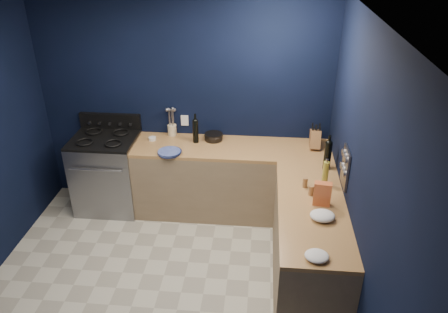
# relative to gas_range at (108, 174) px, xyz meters

# --- Properties ---
(floor) EXTENTS (3.50, 3.50, 0.02)m
(floor) POSITION_rel_gas_range_xyz_m (0.93, -1.42, -0.47)
(floor) COLOR #B7B3A0
(floor) RESTS_ON ground
(ceiling) EXTENTS (3.50, 3.50, 0.02)m
(ceiling) POSITION_rel_gas_range_xyz_m (0.93, -1.42, 2.15)
(ceiling) COLOR silver
(ceiling) RESTS_ON ground
(wall_back) EXTENTS (3.50, 0.02, 2.60)m
(wall_back) POSITION_rel_gas_range_xyz_m (0.93, 0.34, 0.84)
(wall_back) COLOR black
(wall_back) RESTS_ON ground
(wall_right) EXTENTS (0.02, 3.50, 2.60)m
(wall_right) POSITION_rel_gas_range_xyz_m (2.69, -1.42, 0.84)
(wall_right) COLOR black
(wall_right) RESTS_ON ground
(cab_back) EXTENTS (2.30, 0.63, 0.86)m
(cab_back) POSITION_rel_gas_range_xyz_m (1.53, 0.02, -0.03)
(cab_back) COLOR #897154
(cab_back) RESTS_ON floor
(top_back) EXTENTS (2.30, 0.63, 0.04)m
(top_back) POSITION_rel_gas_range_xyz_m (1.53, 0.02, 0.42)
(top_back) COLOR brown
(top_back) RESTS_ON cab_back
(cab_right) EXTENTS (0.63, 1.67, 0.86)m
(cab_right) POSITION_rel_gas_range_xyz_m (2.37, -1.13, -0.03)
(cab_right) COLOR #897154
(cab_right) RESTS_ON floor
(top_right) EXTENTS (0.63, 1.67, 0.04)m
(top_right) POSITION_rel_gas_range_xyz_m (2.37, -1.13, 0.42)
(top_right) COLOR brown
(top_right) RESTS_ON cab_right
(gas_range) EXTENTS (0.76, 0.66, 0.92)m
(gas_range) POSITION_rel_gas_range_xyz_m (0.00, 0.00, 0.00)
(gas_range) COLOR gray
(gas_range) RESTS_ON floor
(oven_door) EXTENTS (0.59, 0.02, 0.42)m
(oven_door) POSITION_rel_gas_range_xyz_m (0.00, -0.32, -0.01)
(oven_door) COLOR black
(oven_door) RESTS_ON gas_range
(cooktop) EXTENTS (0.76, 0.66, 0.03)m
(cooktop) POSITION_rel_gas_range_xyz_m (0.00, 0.00, 0.48)
(cooktop) COLOR black
(cooktop) RESTS_ON gas_range
(backguard) EXTENTS (0.76, 0.06, 0.20)m
(backguard) POSITION_rel_gas_range_xyz_m (0.00, 0.30, 0.58)
(backguard) COLOR black
(backguard) RESTS_ON gas_range
(spice_panel) EXTENTS (0.02, 0.28, 0.38)m
(spice_panel) POSITION_rel_gas_range_xyz_m (2.67, -0.87, 0.72)
(spice_panel) COLOR gray
(spice_panel) RESTS_ON wall_right
(wall_outlet) EXTENTS (0.09, 0.02, 0.13)m
(wall_outlet) POSITION_rel_gas_range_xyz_m (0.93, 0.32, 0.62)
(wall_outlet) COLOR white
(wall_outlet) RESTS_ON wall_back
(plate_stack) EXTENTS (0.27, 0.27, 0.03)m
(plate_stack) POSITION_rel_gas_range_xyz_m (0.84, -0.22, 0.46)
(plate_stack) COLOR #364192
(plate_stack) RESTS_ON top_back
(ramekin) EXTENTS (0.12, 0.12, 0.03)m
(ramekin) POSITION_rel_gas_range_xyz_m (0.57, 0.11, 0.46)
(ramekin) COLOR white
(ramekin) RESTS_ON top_back
(utensil_crock) EXTENTS (0.12, 0.12, 0.13)m
(utensil_crock) POSITION_rel_gas_range_xyz_m (0.78, 0.27, 0.51)
(utensil_crock) COLOR beige
(utensil_crock) RESTS_ON top_back
(wine_bottle_back) EXTENTS (0.09, 0.09, 0.28)m
(wine_bottle_back) POSITION_rel_gas_range_xyz_m (1.10, 0.10, 0.58)
(wine_bottle_back) COLOR black
(wine_bottle_back) RESTS_ON top_back
(lemon_basket) EXTENTS (0.22, 0.22, 0.08)m
(lemon_basket) POSITION_rel_gas_range_xyz_m (1.30, 0.18, 0.48)
(lemon_basket) COLOR black
(lemon_basket) RESTS_ON top_back
(knife_block) EXTENTS (0.12, 0.25, 0.26)m
(knife_block) POSITION_rel_gas_range_xyz_m (2.49, 0.09, 0.55)
(knife_block) COLOR brown
(knife_block) RESTS_ON top_back
(wine_bottle_right) EXTENTS (0.09, 0.09, 0.31)m
(wine_bottle_right) POSITION_rel_gas_range_xyz_m (2.57, -0.40, 0.59)
(wine_bottle_right) COLOR black
(wine_bottle_right) RESTS_ON top_right
(oil_bottle) EXTENTS (0.07, 0.07, 0.25)m
(oil_bottle) POSITION_rel_gas_range_xyz_m (2.51, -0.73, 0.57)
(oil_bottle) COLOR #9D9531
(oil_bottle) RESTS_ON top_right
(spice_jar_near) EXTENTS (0.06, 0.06, 0.10)m
(spice_jar_near) POSITION_rel_gas_range_xyz_m (2.32, -0.80, 0.49)
(spice_jar_near) COLOR olive
(spice_jar_near) RESTS_ON top_right
(spice_jar_far) EXTENTS (0.06, 0.06, 0.10)m
(spice_jar_far) POSITION_rel_gas_range_xyz_m (2.36, -0.93, 0.49)
(spice_jar_far) COLOR olive
(spice_jar_far) RESTS_ON top_right
(crouton_bag) EXTENTS (0.17, 0.09, 0.23)m
(crouton_bag) POSITION_rel_gas_range_xyz_m (2.45, -1.09, 0.56)
(crouton_bag) COLOR #AC1532
(crouton_bag) RESTS_ON top_right
(towel_front) EXTENTS (0.27, 0.25, 0.08)m
(towel_front) POSITION_rel_gas_range_xyz_m (2.43, -1.32, 0.48)
(towel_front) COLOR white
(towel_front) RESTS_ON top_right
(towel_end) EXTENTS (0.21, 0.20, 0.06)m
(towel_end) POSITION_rel_gas_range_xyz_m (2.33, -1.85, 0.47)
(towel_end) COLOR white
(towel_end) RESTS_ON top_right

